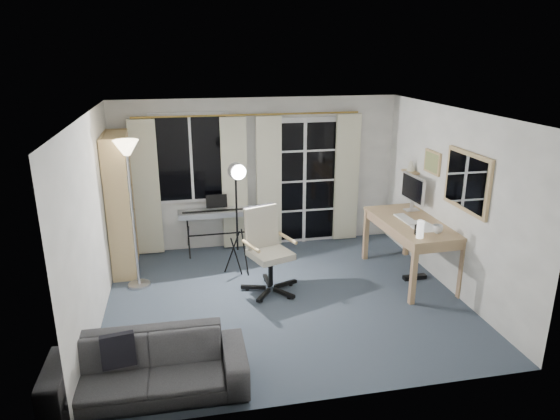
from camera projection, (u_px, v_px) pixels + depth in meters
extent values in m
cube|color=#35414D|center=(284.00, 299.00, 6.50)|extent=(4.50, 4.00, 0.02)
cube|color=white|center=(191.00, 158.00, 7.69)|extent=(1.20, 0.06, 1.40)
cube|color=black|center=(191.00, 159.00, 7.66)|extent=(1.10, 0.02, 1.30)
cube|color=white|center=(191.00, 159.00, 7.65)|extent=(0.04, 0.03, 1.30)
cube|color=white|center=(304.00, 182.00, 8.17)|extent=(1.32, 0.06, 2.11)
cube|color=black|center=(286.00, 183.00, 8.09)|extent=(0.55, 0.02, 1.95)
cube|color=black|center=(322.00, 182.00, 8.20)|extent=(0.55, 0.02, 1.95)
cube|color=white|center=(304.00, 183.00, 8.14)|extent=(0.05, 0.04, 2.05)
cube|color=white|center=(304.00, 210.00, 8.28)|extent=(1.15, 0.03, 0.03)
cube|color=white|center=(304.00, 181.00, 8.13)|extent=(1.15, 0.03, 0.03)
cube|color=white|center=(305.00, 151.00, 7.98)|extent=(1.15, 0.03, 0.03)
cylinder|color=gold|center=(249.00, 115.00, 7.58)|extent=(3.50, 0.03, 0.03)
cube|color=beige|center=(146.00, 189.00, 7.59)|extent=(0.40, 0.07, 2.10)
cube|color=beige|center=(235.00, 184.00, 7.84)|extent=(0.40, 0.07, 2.10)
cube|color=beige|center=(269.00, 182.00, 7.95)|extent=(0.40, 0.07, 2.10)
cube|color=beige|center=(347.00, 178.00, 8.20)|extent=(0.40, 0.07, 2.10)
cube|color=tan|center=(118.00, 213.00, 6.69)|extent=(0.32, 0.04, 2.01)
cube|color=tan|center=(122.00, 195.00, 7.52)|extent=(0.32, 0.04, 2.01)
cube|color=tan|center=(110.00, 204.00, 7.07)|extent=(0.06, 0.90, 2.01)
cube|color=tan|center=(127.00, 266.00, 7.40)|extent=(0.35, 0.91, 0.03)
cube|color=tan|center=(125.00, 243.00, 7.29)|extent=(0.35, 0.91, 0.03)
cube|color=tan|center=(122.00, 218.00, 7.17)|extent=(0.35, 0.91, 0.03)
cube|color=tan|center=(119.00, 193.00, 7.05)|extent=(0.35, 0.91, 0.03)
cube|color=tan|center=(117.00, 167.00, 6.94)|extent=(0.35, 0.91, 0.03)
cube|color=tan|center=(113.00, 136.00, 6.80)|extent=(0.35, 0.91, 0.03)
cube|color=#B1B0A7|center=(123.00, 243.00, 6.91)|extent=(0.23, 0.07, 0.26)
cube|color=olive|center=(124.00, 242.00, 7.01)|extent=(0.23, 0.05, 0.20)
cube|color=#373737|center=(124.00, 239.00, 7.08)|extent=(0.23, 0.04, 0.23)
cube|color=olive|center=(124.00, 235.00, 7.14)|extent=(0.23, 0.04, 0.30)
cube|color=#B1B0A7|center=(125.00, 235.00, 7.22)|extent=(0.23, 0.06, 0.23)
cube|color=#D5763C|center=(125.00, 233.00, 7.30)|extent=(0.23, 0.04, 0.24)
cube|color=#305A91|center=(126.00, 231.00, 7.37)|extent=(0.23, 0.05, 0.24)
cube|color=olive|center=(126.00, 230.00, 7.46)|extent=(0.23, 0.04, 0.23)
cube|color=#D5763C|center=(126.00, 228.00, 7.52)|extent=(0.23, 0.06, 0.24)
cube|color=#373737|center=(126.00, 225.00, 7.61)|extent=(0.23, 0.03, 0.26)
cube|color=#305A91|center=(121.00, 216.00, 6.79)|extent=(0.23, 0.04, 0.27)
cube|color=#373737|center=(121.00, 215.00, 6.85)|extent=(0.23, 0.06, 0.27)
cube|color=#373737|center=(122.00, 214.00, 6.95)|extent=(0.23, 0.04, 0.23)
cube|color=#305A91|center=(122.00, 213.00, 7.02)|extent=(0.23, 0.04, 0.22)
cube|color=#305A91|center=(122.00, 211.00, 7.09)|extent=(0.23, 0.04, 0.23)
cube|color=#373737|center=(123.00, 208.00, 7.15)|extent=(0.23, 0.04, 0.27)
cube|color=#373737|center=(123.00, 208.00, 7.23)|extent=(0.23, 0.05, 0.22)
cube|color=tan|center=(123.00, 206.00, 7.31)|extent=(0.23, 0.05, 0.23)
cube|color=olive|center=(124.00, 204.00, 7.38)|extent=(0.23, 0.04, 0.24)
cube|color=#373737|center=(124.00, 203.00, 7.44)|extent=(0.23, 0.04, 0.23)
cube|color=#D5763C|center=(118.00, 189.00, 6.67)|extent=(0.23, 0.04, 0.28)
cube|color=#373737|center=(118.00, 190.00, 6.75)|extent=(0.23, 0.03, 0.22)
cube|color=#B1B0A7|center=(119.00, 186.00, 6.80)|extent=(0.23, 0.04, 0.30)
cube|color=#B1B0A7|center=(119.00, 185.00, 6.87)|extent=(0.23, 0.04, 0.27)
cube|color=olive|center=(120.00, 186.00, 6.95)|extent=(0.23, 0.04, 0.22)
cube|color=#305A91|center=(120.00, 184.00, 7.01)|extent=(0.23, 0.05, 0.23)
cylinder|color=#B2B2B7|center=(139.00, 284.00, 6.86)|extent=(0.37, 0.37, 0.03)
cylinder|color=#B2B2B7|center=(133.00, 220.00, 6.57)|extent=(0.04, 0.04, 1.87)
cone|color=#FFE5B2|center=(126.00, 148.00, 6.27)|extent=(0.39, 0.39, 0.19)
cylinder|color=black|center=(188.00, 236.00, 7.76)|extent=(0.04, 0.59, 0.53)
cylinder|color=black|center=(188.00, 236.00, 7.76)|extent=(0.04, 0.59, 0.53)
cylinder|color=black|center=(248.00, 232.00, 7.95)|extent=(0.04, 0.59, 0.53)
cylinder|color=black|center=(248.00, 232.00, 7.95)|extent=(0.04, 0.59, 0.53)
cylinder|color=black|center=(218.00, 234.00, 7.85)|extent=(0.93, 0.04, 0.02)
cube|color=silver|center=(218.00, 213.00, 7.74)|extent=(1.22, 0.33, 0.08)
cube|color=white|center=(218.00, 212.00, 7.66)|extent=(1.12, 0.15, 0.01)
cube|color=black|center=(218.00, 211.00, 7.70)|extent=(1.08, 0.09, 0.01)
cube|color=black|center=(217.00, 201.00, 7.78)|extent=(0.33, 0.07, 0.20)
cylinder|color=black|center=(245.00, 253.00, 7.18)|extent=(0.09, 0.26, 0.67)
cylinder|color=black|center=(232.00, 253.00, 7.19)|extent=(0.26, 0.09, 0.67)
cylinder|color=black|center=(237.00, 258.00, 7.02)|extent=(0.19, 0.20, 0.67)
cylinder|color=black|center=(237.00, 211.00, 6.93)|extent=(0.03, 0.03, 1.16)
cylinder|color=silver|center=(237.00, 171.00, 6.71)|extent=(0.25, 0.18, 0.22)
cylinder|color=white|center=(239.00, 172.00, 6.65)|extent=(0.19, 0.07, 0.19)
cube|color=black|center=(285.00, 284.00, 6.81)|extent=(0.34, 0.17, 0.04)
cylinder|color=black|center=(291.00, 284.00, 6.86)|extent=(0.07, 0.07, 0.05)
cube|color=black|center=(267.00, 280.00, 6.91)|extent=(0.06, 0.34, 0.04)
cylinder|color=black|center=(266.00, 279.00, 7.00)|extent=(0.07, 0.07, 0.05)
cube|color=black|center=(253.00, 287.00, 6.71)|extent=(0.34, 0.15, 0.04)
cylinder|color=black|center=(247.00, 288.00, 6.73)|extent=(0.07, 0.07, 0.05)
cube|color=black|center=(263.00, 295.00, 6.49)|extent=(0.24, 0.31, 0.04)
cylinder|color=black|center=(261.00, 300.00, 6.42)|extent=(0.07, 0.07, 0.05)
cube|color=black|center=(284.00, 293.00, 6.55)|extent=(0.25, 0.30, 0.04)
cylinder|color=black|center=(289.00, 297.00, 6.50)|extent=(0.07, 0.07, 0.05)
cylinder|color=black|center=(271.00, 271.00, 6.62)|extent=(0.08, 0.08, 0.43)
cube|color=beige|center=(270.00, 255.00, 6.55)|extent=(0.63, 0.63, 0.09)
cube|color=beige|center=(261.00, 227.00, 6.64)|extent=(0.49, 0.28, 0.56)
cube|color=black|center=(260.00, 224.00, 6.67)|extent=(0.46, 0.25, 0.51)
cylinder|color=tan|center=(251.00, 246.00, 6.37)|extent=(0.19, 0.42, 0.05)
cylinder|color=tan|center=(287.00, 238.00, 6.65)|extent=(0.19, 0.42, 0.05)
cube|color=tan|center=(412.00, 223.00, 6.89)|extent=(0.85, 1.60, 0.04)
cube|color=tan|center=(412.00, 228.00, 6.92)|extent=(0.81, 1.55, 0.11)
cube|color=tan|center=(413.00, 275.00, 6.26)|extent=(0.07, 0.07, 0.79)
cube|color=tan|center=(462.00, 270.00, 6.42)|extent=(0.07, 0.07, 0.79)
cube|color=tan|center=(366.00, 235.00, 7.62)|extent=(0.07, 0.07, 0.79)
cube|color=tan|center=(407.00, 231.00, 7.78)|extent=(0.07, 0.07, 0.79)
cube|color=silver|center=(411.00, 210.00, 7.34)|extent=(0.21, 0.14, 0.02)
cube|color=silver|center=(412.00, 200.00, 7.29)|extent=(0.05, 0.04, 0.25)
cube|color=silver|center=(413.00, 188.00, 7.24)|extent=(0.07, 0.61, 0.38)
cube|color=black|center=(412.00, 189.00, 7.23)|extent=(0.04, 0.56, 0.34)
cube|color=white|center=(406.00, 219.00, 6.93)|extent=(0.18, 0.48, 0.02)
cube|color=white|center=(415.00, 227.00, 6.61)|extent=(0.07, 0.11, 0.02)
cube|color=white|center=(422.00, 224.00, 6.75)|extent=(0.30, 0.38, 0.01)
cube|color=white|center=(428.00, 230.00, 6.54)|extent=(0.24, 0.18, 0.00)
cube|color=black|center=(417.00, 230.00, 6.36)|extent=(0.06, 0.05, 0.13)
cylinder|color=white|center=(420.00, 229.00, 6.24)|extent=(0.09, 0.09, 0.22)
cube|color=black|center=(415.00, 277.00, 7.05)|extent=(0.34, 0.10, 0.06)
imported|color=silver|center=(438.00, 228.00, 6.42)|extent=(0.14, 0.11, 0.14)
cube|color=tan|center=(467.00, 182.00, 6.12)|extent=(0.04, 0.94, 0.74)
cube|color=white|center=(466.00, 182.00, 6.12)|extent=(0.01, 0.84, 0.64)
cube|color=tan|center=(432.00, 162.00, 6.95)|extent=(0.03, 0.42, 0.32)
cube|color=#52A45A|center=(431.00, 162.00, 6.94)|extent=(0.00, 0.36, 0.26)
cube|color=tan|center=(410.00, 172.00, 7.48)|extent=(0.16, 0.30, 0.02)
cone|color=beige|center=(411.00, 166.00, 7.45)|extent=(0.12, 0.12, 0.15)
imported|color=#29292B|center=(147.00, 359.00, 4.63)|extent=(1.85, 0.57, 0.72)
cube|color=black|center=(118.00, 350.00, 4.65)|extent=(0.33, 0.22, 0.32)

